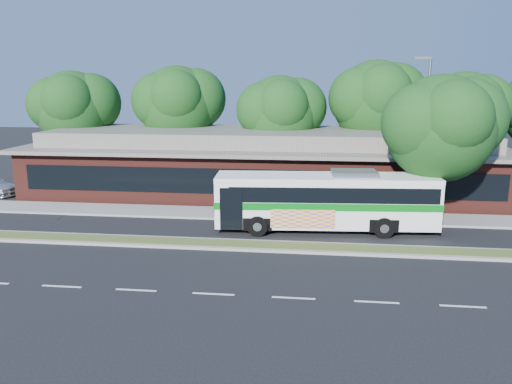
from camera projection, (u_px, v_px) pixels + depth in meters
ground at (235, 250)px, 23.53m from camera, size 120.00×120.00×0.00m
median_strip at (237, 245)px, 24.09m from camera, size 26.00×1.10×0.15m
sidewalk at (252, 214)px, 29.72m from camera, size 44.00×2.60×0.12m
parking_lot at (6, 194)px, 35.29m from camera, size 14.00×12.00×0.01m
plaza_building at (263, 162)px, 35.66m from camera, size 33.20×11.20×4.45m
lamp_post at (424, 136)px, 27.18m from camera, size 0.93×0.18×9.07m
tree_bg_a at (79, 107)px, 38.61m from camera, size 6.47×5.80×8.63m
tree_bg_b at (183, 103)px, 38.60m from camera, size 6.69×6.00×9.00m
tree_bg_c at (285, 112)px, 36.83m from camera, size 6.24×5.60×8.26m
tree_bg_d at (381, 100)px, 36.82m from camera, size 6.91×6.20×9.37m
tree_bg_e at (469, 111)px, 35.30m from camera, size 6.47×5.80×8.50m
transit_bus at (327, 197)px, 26.32m from camera, size 11.74×3.32×3.26m
sidewalk_tree at (448, 126)px, 26.38m from camera, size 6.35×5.69×8.21m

